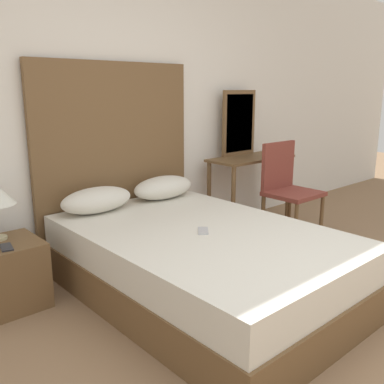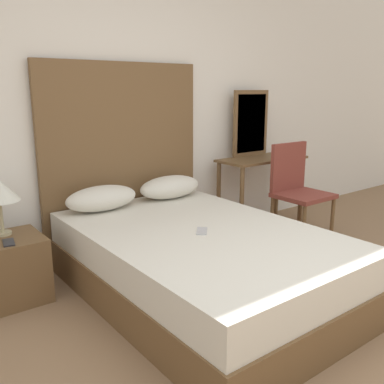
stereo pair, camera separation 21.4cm
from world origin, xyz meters
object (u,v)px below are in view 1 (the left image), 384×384
object	(u,v)px
nightstand	(5,275)
chair	(287,184)
phone_on_nightstand	(6,247)
vanity_desk	(251,171)
bed	(202,263)
phone_on_bed	(203,231)

from	to	relation	value
nightstand	chair	bearing A→B (deg)	-9.25
phone_on_nightstand	vanity_desk	bearing A→B (deg)	4.15
phone_on_nightstand	bed	bearing A→B (deg)	-29.94
vanity_desk	phone_on_nightstand	bearing A→B (deg)	-175.85
phone_on_bed	phone_on_nightstand	distance (m)	1.29
vanity_desk	nightstand	bearing A→B (deg)	-178.31
bed	nightstand	xyz separation A→B (m)	(-1.11, 0.76, -0.02)
nightstand	bed	bearing A→B (deg)	-34.21
chair	nightstand	bearing A→B (deg)	170.75
phone_on_bed	vanity_desk	world-z (taller)	vanity_desk
nightstand	phone_on_nightstand	world-z (taller)	phone_on_nightstand
bed	chair	distance (m)	1.51
phone_on_bed	vanity_desk	xyz separation A→B (m)	(1.50, 0.87, 0.11)
phone_on_bed	bed	bearing A→B (deg)	55.81
phone_on_nightstand	nightstand	bearing A→B (deg)	86.37
nightstand	phone_on_nightstand	bearing A→B (deg)	-93.63
bed	chair	world-z (taller)	chair
phone_on_bed	vanity_desk	distance (m)	1.74
bed	phone_on_nightstand	bearing A→B (deg)	150.06
chair	phone_on_nightstand	bearing A→B (deg)	173.23
nightstand	phone_on_nightstand	size ratio (longest dim) A/B	2.94
vanity_desk	chair	bearing A→B (deg)	-94.18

